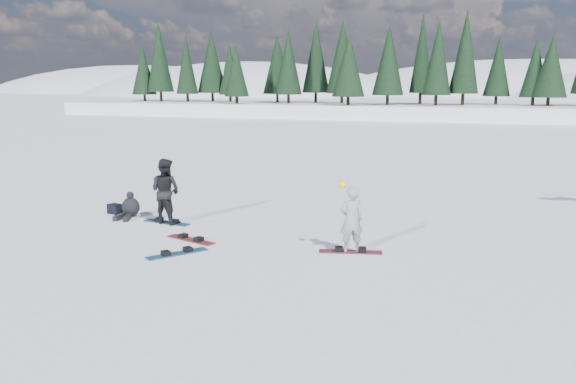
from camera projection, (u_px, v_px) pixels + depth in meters
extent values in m
plane|color=white|center=(236.00, 247.00, 13.87)|extent=(420.00, 420.00, 0.00)
cube|color=white|center=(425.00, 126.00, 65.29)|extent=(90.00, 14.00, 5.00)
ellipsoid|color=white|center=(247.00, 134.00, 196.47)|extent=(143.00, 110.00, 49.50)
ellipsoid|color=white|center=(517.00, 137.00, 196.81)|extent=(182.00, 140.00, 53.20)
ellipsoid|color=white|center=(139.00, 124.00, 255.49)|extent=(169.00, 130.00, 52.00)
cone|color=black|center=(140.00, 73.00, 75.84)|extent=(3.20, 3.20, 7.50)
cone|color=black|center=(160.00, 73.00, 74.90)|extent=(3.20, 3.20, 7.50)
cone|color=black|center=(180.00, 73.00, 73.96)|extent=(3.20, 3.20, 7.50)
cone|color=black|center=(201.00, 73.00, 73.02)|extent=(3.20, 3.20, 7.50)
cone|color=black|center=(222.00, 73.00, 72.08)|extent=(3.20, 3.20, 7.50)
cone|color=black|center=(244.00, 73.00, 71.14)|extent=(3.20, 3.20, 7.50)
cone|color=black|center=(266.00, 73.00, 70.20)|extent=(3.20, 3.20, 7.50)
cone|color=black|center=(289.00, 72.00, 69.26)|extent=(3.20, 3.20, 7.50)
cone|color=black|center=(313.00, 72.00, 68.32)|extent=(3.20, 3.20, 7.50)
cone|color=black|center=(337.00, 72.00, 67.38)|extent=(3.20, 3.20, 7.50)
cone|color=black|center=(362.00, 72.00, 66.44)|extent=(3.20, 3.20, 7.50)
cone|color=black|center=(388.00, 72.00, 65.51)|extent=(3.20, 3.20, 7.50)
cone|color=black|center=(415.00, 72.00, 64.57)|extent=(3.20, 3.20, 7.50)
cone|color=black|center=(442.00, 71.00, 63.63)|extent=(3.20, 3.20, 7.50)
cone|color=black|center=(470.00, 71.00, 62.69)|extent=(3.20, 3.20, 7.50)
cone|color=black|center=(499.00, 71.00, 61.75)|extent=(3.20, 3.20, 7.50)
cone|color=black|center=(529.00, 71.00, 60.81)|extent=(3.20, 3.20, 7.50)
cone|color=black|center=(559.00, 71.00, 59.87)|extent=(3.20, 3.20, 7.50)
imported|color=#ADADB3|center=(351.00, 220.00, 13.29)|extent=(0.70, 0.63, 1.60)
sphere|color=#EFEB0C|center=(342.00, 185.00, 13.07)|extent=(0.18, 0.18, 0.18)
imported|color=black|center=(165.00, 191.00, 16.08)|extent=(1.01, 0.84, 1.89)
ellipsoid|color=black|center=(131.00, 207.00, 16.97)|extent=(0.65, 0.59, 0.58)
sphere|color=black|center=(130.00, 195.00, 16.90)|extent=(0.22, 0.22, 0.22)
cube|color=black|center=(127.00, 218.00, 16.58)|extent=(0.33, 0.53, 0.15)
cube|color=black|center=(119.00, 217.00, 16.67)|extent=(0.20, 0.52, 0.15)
cube|color=black|center=(115.00, 209.00, 17.40)|extent=(0.52, 0.42, 0.30)
cube|color=maroon|center=(350.00, 252.00, 13.44)|extent=(1.52, 0.60, 0.03)
cube|color=#16567C|center=(167.00, 222.00, 16.26)|extent=(1.52, 0.49, 0.03)
cube|color=maroon|center=(191.00, 240.00, 14.47)|extent=(1.51, 0.72, 0.03)
cube|color=#195A8C|center=(177.00, 254.00, 13.29)|extent=(1.13, 1.36, 0.03)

